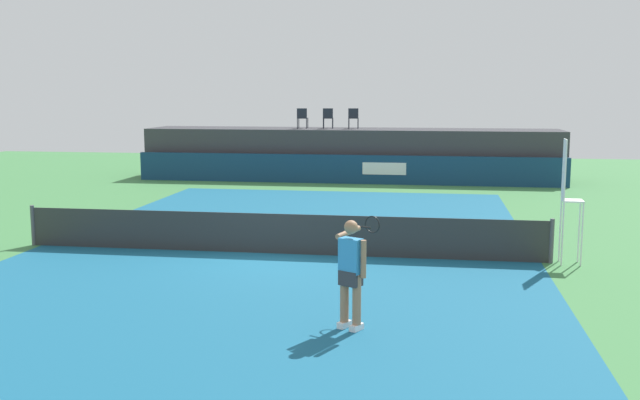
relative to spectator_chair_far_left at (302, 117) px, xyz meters
The scene contains 12 objects.
ground_plane 12.59m from the spectator_chair_far_left, 79.98° to the right, with size 48.00×48.00×0.00m, color #3D7A42.
court_inner 15.49m from the spectator_chair_far_left, 81.94° to the right, with size 12.00×22.00×0.00m, color #16597A.
sponsor_wall 3.40m from the spectator_chair_far_left, 36.82° to the right, with size 18.00×0.22×1.20m.
spectator_platform 2.68m from the spectator_chair_far_left, ahead, with size 18.00×2.80×2.20m, color #38383D.
spectator_chair_far_left is the anchor object (origin of this frame).
spectator_chair_left 1.13m from the spectator_chair_far_left, ahead, with size 0.48×0.48×0.89m.
spectator_chair_center 2.25m from the spectator_chair_far_left, ahead, with size 0.47×0.47×0.89m.
umpire_chair 17.43m from the spectator_chair_far_left, 60.24° to the right, with size 0.46×0.46×2.76m.
tennis_net 15.42m from the spectator_chair_far_left, 81.94° to the right, with size 12.40×0.02×0.95m, color #2D2D2D.
net_post_near 15.80m from the spectator_chair_far_left, 105.04° to the right, with size 0.10×0.10×1.00m, color #4C4C51.
net_post_far 17.39m from the spectator_chair_far_left, 61.10° to the right, with size 0.10×0.10×1.00m, color #4C4C51.
tennis_player 20.82m from the spectator_chair_far_left, 77.60° to the right, with size 0.66×1.26×1.77m.
Camera 1 is at (3.54, -16.25, 3.74)m, focal length 40.47 mm.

